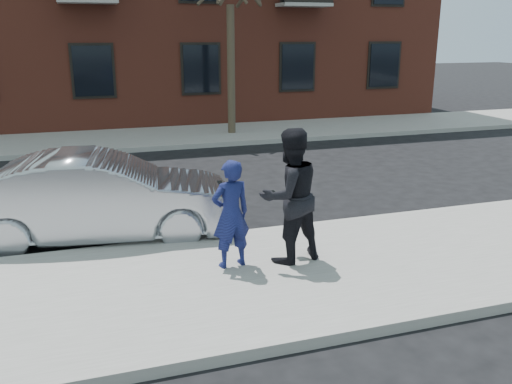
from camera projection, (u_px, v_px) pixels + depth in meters
name	position (u px, v px, depth m)	size (l,w,h in m)	color
ground	(130.00, 295.00, 7.42)	(100.00, 100.00, 0.00)	black
near_sidewalk	(132.00, 298.00, 7.17)	(50.00, 3.50, 0.15)	gray
near_curb	(121.00, 249.00, 8.81)	(50.00, 0.10, 0.15)	#999691
far_sidewalk	(97.00, 141.00, 17.66)	(50.00, 3.50, 0.15)	gray
far_curb	(100.00, 152.00, 16.02)	(50.00, 0.10, 0.15)	#999691
silver_sedan	(101.00, 198.00, 9.24)	(1.60, 4.59, 1.51)	#999BA3
man_hoodie	(231.00, 214.00, 7.78)	(0.64, 0.52, 1.60)	navy
man_peacoat	(290.00, 196.00, 7.94)	(1.12, 0.95, 2.01)	black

